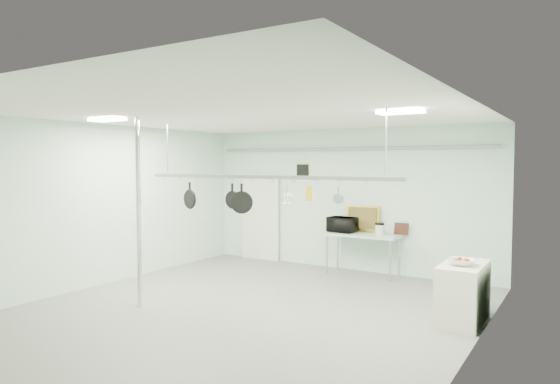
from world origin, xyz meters
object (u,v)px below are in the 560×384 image
Objects in this scene: pot_rack at (262,175)px; skillet_mid at (232,195)px; side_cabinet at (463,293)px; coffee_canister at (380,230)px; skillet_left at (190,195)px; skillet_right at (242,199)px; fruit_bowl at (461,262)px; microwave at (342,225)px; chrome_pole at (139,212)px; prep_table at (363,237)px.

skillet_mid is (-0.61, 0.00, -0.35)m from pot_rack.
coffee_canister is (-2.16, 2.18, 0.57)m from side_cabinet.
skillet_left reaches higher than coffee_canister.
fruit_bowl is at bearing -10.89° from skillet_right.
microwave is (-3.02, 2.19, 0.62)m from side_cabinet.
skillet_right is (-3.36, -0.96, 0.88)m from fruit_bowl.
chrome_pole is at bearing -122.74° from coffee_canister.
chrome_pole is 1.60m from skillet_mid.
prep_table is at bearing 83.09° from pot_rack.
prep_table is 3.97m from skillet_left.
skillet_right is at bearing 31.15° from chrome_pole.
side_cabinet is 2.60× the size of skillet_left.
skillet_left and skillet_mid have the same top height.
chrome_pole is 14.50× the size of coffee_canister.
chrome_pole is 7.88× the size of fruit_bowl.
side_cabinet is 3.99m from skillet_mid.
fruit_bowl is (-0.00, -0.14, 0.50)m from side_cabinet.
fruit_bowl is (2.95, 0.96, -1.28)m from pot_rack.
fruit_bowl is (2.16, -2.33, -0.07)m from coffee_canister.
skillet_right is (1.15, 0.00, -0.02)m from skillet_left.
pot_rack reaches higher than coffee_canister.
coffee_canister is 3.17m from fruit_bowl.
coffee_canister is (0.39, -0.02, 0.18)m from prep_table.
skillet_right is at bearing -161.88° from side_cabinet.
pot_rack is 8.01× the size of microwave.
pot_rack reaches higher than fruit_bowl.
side_cabinet is at bearing 22.41° from chrome_pole.
chrome_pole reaches higher than skillet_left.
coffee_canister is at bearing 76.47° from pot_rack.
skillet_left is (-4.52, -1.10, 1.40)m from side_cabinet.
side_cabinet is 4.86m from skillet_left.
skillet_mid is at bearing 180.00° from pot_rack.
chrome_pole is 4.60m from microwave.
pot_rack reaches higher than skillet_left.
microwave is at bearing 57.38° from skillet_right.
skillet_left is 1.15m from skillet_right.
coffee_canister is at bearing 68.60° from skillet_left.
skillet_left is at bearing 71.44° from microwave.
skillet_left reaches higher than side_cabinet.
skillet_left is at bearing 153.22° from skillet_right.
coffee_canister reaches higher than side_cabinet.
skillet_left reaches higher than microwave.
skillet_mid and skillet_right have the same top height.
side_cabinet is at bearing 27.96° from skillet_left.
skillet_mid is 0.20m from skillet_right.
prep_table is (2.30, 4.20, -0.77)m from chrome_pole.
fruit_bowl reaches higher than side_cabinet.
chrome_pole is at bearing 72.28° from microwave.
prep_table is 0.33× the size of pot_rack.
fruit_bowl is at bearing -47.17° from coffee_canister.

